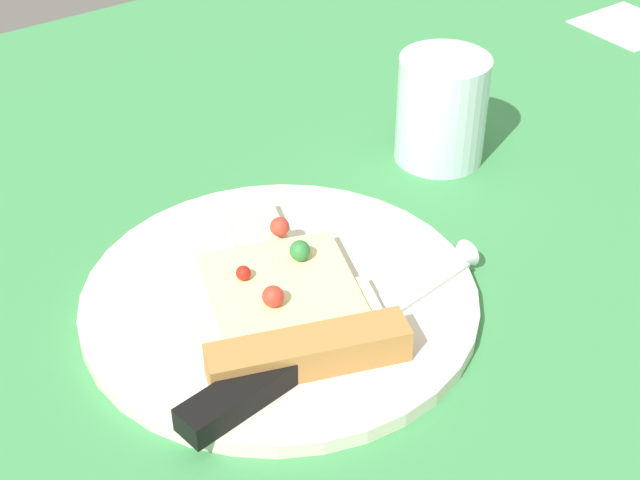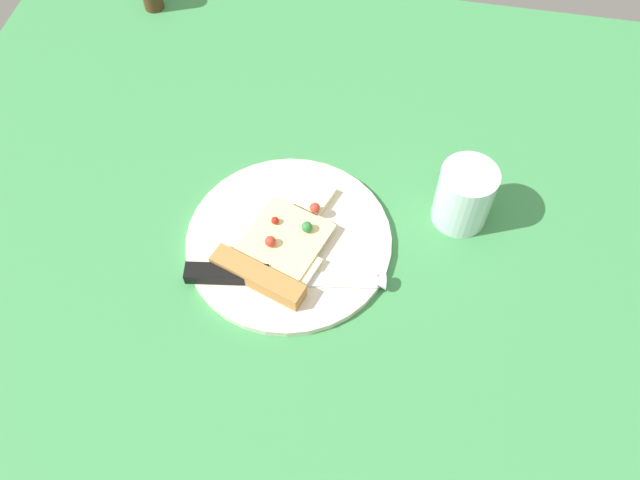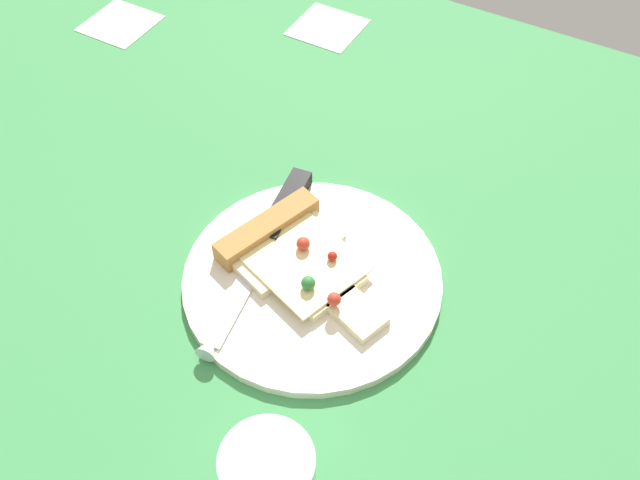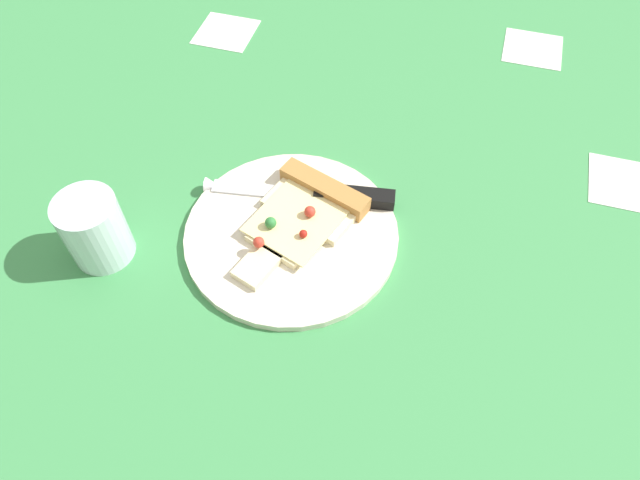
{
  "view_description": "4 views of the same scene",
  "coord_description": "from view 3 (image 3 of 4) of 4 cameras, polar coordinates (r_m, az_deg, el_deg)",
  "views": [
    {
      "loc": [
        32.59,
        30.42,
        40.16
      ],
      "look_at": [
        3.88,
        -10.26,
        3.29
      ],
      "focal_mm": 53.06,
      "sensor_mm": 36.0,
      "label": 1
    },
    {
      "loc": [
        -4.37,
        32.86,
        69.35
      ],
      "look_at": [
        3.66,
        -9.72,
        1.53
      ],
      "focal_mm": 36.52,
      "sensor_mm": 36.0,
      "label": 2
    },
    {
      "loc": [
        -28.96,
        -31.13,
        58.02
      ],
      "look_at": [
        11.6,
        -8.14,
        1.6
      ],
      "focal_mm": 40.25,
      "sensor_mm": 36.0,
      "label": 3
    },
    {
      "loc": [
        22.49,
        -48.85,
        57.11
      ],
      "look_at": [
        11.52,
        -10.65,
        2.28
      ],
      "focal_mm": 32.76,
      "sensor_mm": 36.0,
      "label": 4
    }
  ],
  "objects": [
    {
      "name": "ground_plane",
      "position": [
        0.73,
        -10.13,
        -5.21
      ],
      "size": [
        122.6,
        122.6,
        3.0
      ],
      "color": "#3D8C4C",
      "rests_on": "ground"
    },
    {
      "name": "plate",
      "position": [
        0.71,
        -0.62,
        -3.12
      ],
      "size": [
        25.78,
        25.78,
        1.03
      ],
      "primitive_type": "cylinder",
      "color": "silver",
      "rests_on": "ground_plane"
    },
    {
      "name": "pizza_slice",
      "position": [
        0.72,
        -1.96,
        -1.28
      ],
      "size": [
        14.02,
        18.99,
        2.69
      ],
      "rotation": [
        0.0,
        0.0,
        2.81
      ],
      "color": "beige",
      "rests_on": "plate"
    },
    {
      "name": "knife",
      "position": [
        0.73,
        -4.15,
        0.13
      ],
      "size": [
        24.05,
        5.65,
        2.45
      ],
      "rotation": [
        0.0,
        0.0,
        1.72
      ],
      "color": "silver",
      "rests_on": "plate"
    }
  ]
}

